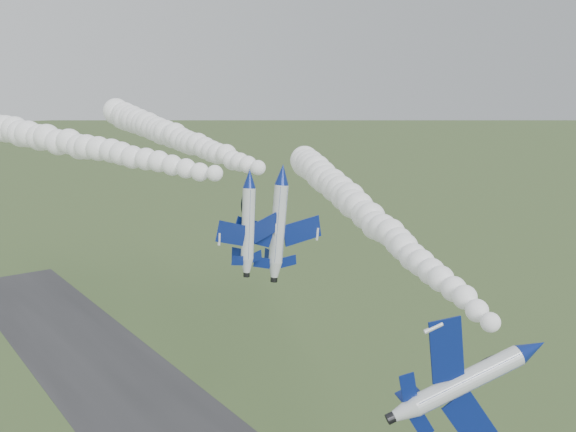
# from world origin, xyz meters

# --- Properties ---
(jet_lead) EXTENTS (8.01, 13.66, 10.98)m
(jet_lead) POSITION_xyz_m (4.02, -8.03, 34.87)
(jet_lead) COLOR silver
(smoke_trail_jet_lead) EXTENTS (34.45, 72.80, 5.56)m
(smoke_trail_jet_lead) POSITION_xyz_m (20.64, 30.30, 38.00)
(smoke_trail_jet_lead) COLOR white
(jet_pair_left) EXTENTS (9.69, 11.29, 2.86)m
(jet_pair_left) POSITION_xyz_m (-4.17, 20.43, 45.83)
(jet_pair_left) COLOR silver
(smoke_trail_jet_pair_left) EXTENTS (23.09, 65.03, 4.70)m
(smoke_trail_jet_pair_left) POSITION_xyz_m (-14.07, 54.98, 47.87)
(smoke_trail_jet_pair_left) COLOR white
(jet_pair_right) EXTENTS (11.19, 13.39, 3.34)m
(jet_pair_right) POSITION_xyz_m (0.96, 21.81, 45.67)
(jet_pair_right) COLOR silver
(smoke_trail_jet_pair_right) EXTENTS (11.40, 65.79, 5.16)m
(smoke_trail_jet_pair_right) POSITION_xyz_m (4.50, 57.80, 47.80)
(smoke_trail_jet_pair_right) COLOR white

